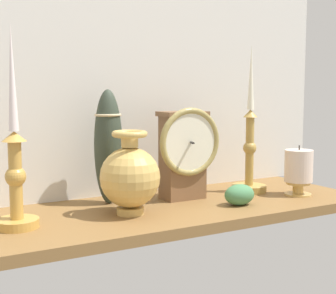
% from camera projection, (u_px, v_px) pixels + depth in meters
% --- Properties ---
extents(ground_plane, '(1.00, 0.36, 0.02)m').
position_uv_depth(ground_plane, '(167.00, 211.00, 1.20)').
color(ground_plane, brown).
extents(back_wall, '(1.20, 0.02, 0.65)m').
position_uv_depth(back_wall, '(132.00, 69.00, 1.32)').
color(back_wall, silver).
rests_on(back_wall, ground_plane).
extents(mantel_clock, '(0.17, 0.10, 0.23)m').
position_uv_depth(mantel_clock, '(184.00, 151.00, 1.25)').
color(mantel_clock, brown).
rests_on(mantel_clock, ground_plane).
extents(candlestick_tall_left, '(0.09, 0.09, 0.39)m').
position_uv_depth(candlestick_tall_left, '(250.00, 153.00, 1.35)').
color(candlestick_tall_left, '#B28D42').
rests_on(candlestick_tall_left, ground_plane).
extents(candlestick_tall_center, '(0.09, 0.09, 0.40)m').
position_uv_depth(candlestick_tall_center, '(15.00, 170.00, 0.99)').
color(candlestick_tall_center, gold).
rests_on(candlestick_tall_center, ground_plane).
extents(brass_vase_bulbous, '(0.13, 0.13, 0.18)m').
position_uv_depth(brass_vase_bulbous, '(130.00, 176.00, 1.11)').
color(brass_vase_bulbous, tan).
rests_on(brass_vase_bulbous, ground_plane).
extents(pillar_candle_front, '(0.07, 0.07, 0.13)m').
position_uv_depth(pillar_candle_front, '(299.00, 170.00, 1.31)').
color(pillar_candle_front, tan).
rests_on(pillar_candle_front, ground_plane).
extents(tall_ceramic_vase, '(0.07, 0.07, 0.27)m').
position_uv_depth(tall_ceramic_vase, '(108.00, 146.00, 1.20)').
color(tall_ceramic_vase, '#323C2F').
rests_on(tall_ceramic_vase, ground_plane).
extents(ivy_sprig, '(0.08, 0.05, 0.05)m').
position_uv_depth(ivy_sprig, '(239.00, 195.00, 1.20)').
color(ivy_sprig, '#468252').
rests_on(ivy_sprig, ground_plane).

